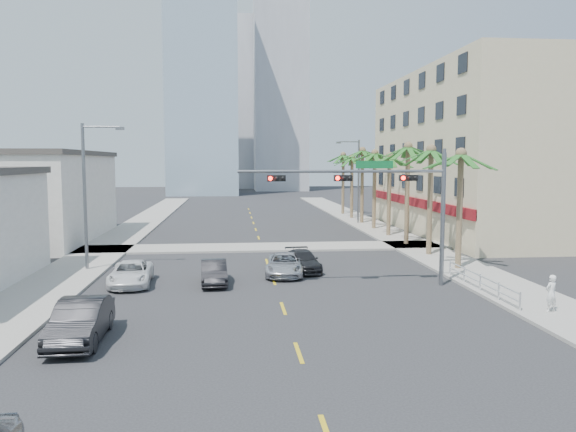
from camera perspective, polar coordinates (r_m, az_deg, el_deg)
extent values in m
plane|color=#262628|center=(22.22, 0.47, -12.03)|extent=(260.00, 260.00, 0.00)
cube|color=gray|center=(43.97, 13.35, -3.27)|extent=(4.00, 120.00, 0.15)
cube|color=gray|center=(42.71, -18.82, -3.68)|extent=(4.00, 120.00, 0.15)
cube|color=gray|center=(43.62, -2.64, -3.19)|extent=(80.00, 4.00, 0.15)
cube|color=beige|center=(56.54, 19.85, 6.03)|extent=(15.00, 28.00, 15.00)
cube|color=maroon|center=(53.84, 12.37, 1.48)|extent=(0.30, 28.00, 0.80)
cube|color=beige|center=(52.08, -25.00, 1.62)|extent=(11.00, 18.00, 7.20)
cube|color=#99B2C6|center=(117.47, -8.68, 13.97)|extent=(14.00, 14.00, 48.00)
cube|color=#ADADB2|center=(133.58, -0.79, 15.61)|extent=(12.00, 12.00, 60.00)
cube|color=#ADADB2|center=(146.75, -6.06, 11.13)|extent=(16.00, 16.00, 42.00)
cylinder|color=slate|center=(31.32, 15.44, -0.35)|extent=(0.24, 0.24, 7.20)
cylinder|color=slate|center=(29.63, 5.57, 4.54)|extent=(11.00, 0.16, 0.16)
cube|color=#0C662D|center=(30.00, 8.78, 5.18)|extent=(2.00, 0.05, 0.40)
cube|color=black|center=(30.37, 12.13, 3.81)|extent=(0.95, 0.28, 0.32)
sphere|color=#FF0C05|center=(30.12, 11.64, 3.80)|extent=(0.22, 0.22, 0.22)
cube|color=black|center=(29.49, 5.62, 3.86)|extent=(0.95, 0.28, 0.32)
sphere|color=#FF0C05|center=(29.27, 5.07, 3.85)|extent=(0.22, 0.22, 0.22)
cube|color=black|center=(29.01, -1.19, 3.85)|extent=(0.95, 0.28, 0.32)
sphere|color=#FF0C05|center=(28.82, -1.80, 3.84)|extent=(0.22, 0.22, 0.22)
cylinder|color=brown|center=(35.98, 17.02, 0.35)|extent=(0.36, 0.36, 7.20)
cylinder|color=brown|center=(40.80, 14.21, 1.27)|extent=(0.36, 0.36, 7.56)
cylinder|color=brown|center=(45.70, 12.00, 1.99)|extent=(0.36, 0.36, 7.92)
cylinder|color=brown|center=(50.69, 10.21, 1.96)|extent=(0.36, 0.36, 7.20)
cylinder|color=brown|center=(55.69, 8.75, 2.48)|extent=(0.36, 0.36, 7.56)
cylinder|color=brown|center=(60.72, 7.53, 2.92)|extent=(0.36, 0.36, 7.92)
cylinder|color=brown|center=(65.81, 6.50, 2.82)|extent=(0.36, 0.36, 7.20)
cylinder|color=brown|center=(70.89, 5.61, 3.17)|extent=(0.36, 0.36, 7.56)
cylinder|color=slate|center=(36.24, -19.94, 1.73)|extent=(0.20, 0.20, 9.00)
cylinder|color=slate|center=(35.98, -18.46, 8.60)|extent=(2.20, 0.12, 0.12)
cube|color=slate|center=(35.75, -16.71, 8.52)|extent=(0.50, 0.25, 0.18)
cylinder|color=slate|center=(60.61, 7.17, 3.43)|extent=(0.20, 0.20, 9.00)
cylinder|color=slate|center=(60.37, 6.20, 7.52)|extent=(2.20, 0.12, 0.12)
cube|color=slate|center=(60.15, 5.16, 7.44)|extent=(0.50, 0.25, 0.18)
cylinder|color=silver|center=(30.46, 18.95, -6.42)|extent=(0.08, 8.00, 0.08)
cylinder|color=silver|center=(30.40, 18.97, -5.77)|extent=(0.08, 8.00, 0.08)
cylinder|color=silver|center=(26.99, 22.52, -8.18)|extent=(0.08, 0.08, 1.00)
cylinder|color=silver|center=(28.71, 20.62, -7.30)|extent=(0.08, 0.08, 1.00)
cylinder|color=silver|center=(30.47, 18.95, -6.51)|extent=(0.08, 0.08, 1.00)
cylinder|color=silver|center=(32.26, 17.47, -5.80)|extent=(0.08, 0.08, 1.00)
cylinder|color=silver|center=(34.08, 16.14, -5.17)|extent=(0.08, 0.08, 1.00)
imported|color=black|center=(22.60, -20.33, -9.99)|extent=(1.78, 4.82, 1.58)
imported|color=white|center=(31.80, -15.66, -5.65)|extent=(2.41, 4.75, 1.29)
imported|color=black|center=(31.19, -7.54, -5.70)|extent=(1.60, 4.03, 1.30)
imported|color=silver|center=(33.33, -0.33, -4.93)|extent=(2.70, 4.87, 1.29)
imported|color=black|center=(34.59, 1.51, -4.58)|extent=(2.10, 4.42, 1.24)
imported|color=white|center=(27.33, 25.16, -7.11)|extent=(0.69, 0.57, 1.64)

